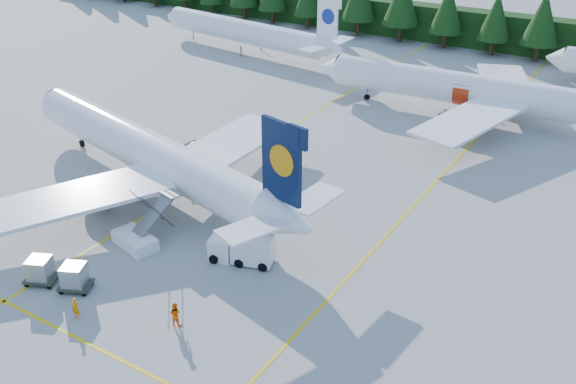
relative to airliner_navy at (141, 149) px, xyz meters
The scene contains 13 objects.
ground 23.47m from the airliner_navy, 36.52° to the right, with size 320.00×320.00×0.00m, color #9C9C97.
taxi_stripe_a 8.54m from the airliner_navy, 53.19° to the left, with size 0.25×120.00×0.01m, color yellow.
taxi_stripe_b 25.66m from the airliner_navy, 14.12° to the left, with size 0.25×120.00×0.01m, color yellow.
taxi_stripe_cross 27.43m from the airliner_navy, 46.74° to the right, with size 80.00×0.25×0.01m, color yellow.
treeline_hedge 70.70m from the airliner_navy, 74.72° to the left, with size 220.00×4.00×6.00m, color black.
airliner_navy is the anchor object (origin of this frame).
airliner_red 40.00m from the airliner_navy, 59.66° to the left, with size 39.79×32.70×11.56m.
airliner_far_left 49.41m from the airliner_navy, 114.91° to the left, with size 37.50×8.57×10.94m.
airstairs 12.00m from the airliner_navy, 49.47° to the right, with size 4.48×6.08×3.66m.
service_truck 17.67m from the airliner_navy, 21.01° to the right, with size 5.49×3.27×2.50m.
uld_pair 17.79m from the airliner_navy, 68.13° to the right, with size 5.74×3.34×1.78m.
crew_a 21.34m from the airliner_navy, 59.80° to the right, with size 0.60×0.39×1.63m, color orange.
crew_b 22.96m from the airliner_navy, 41.67° to the right, with size 0.88×0.69×1.81m, color #FD6B05.
Camera 1 is at (23.54, -27.11, 28.85)m, focal length 40.00 mm.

